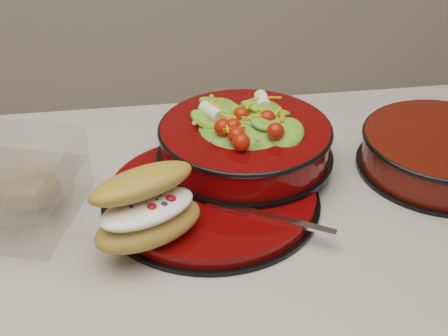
{
  "coord_description": "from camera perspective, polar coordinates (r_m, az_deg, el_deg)",
  "views": [
    {
      "loc": [
        -0.16,
        -0.58,
        1.38
      ],
      "look_at": [
        -0.06,
        0.1,
        0.94
      ],
      "focal_mm": 50.0,
      "sensor_mm": 36.0,
      "label": 1
    }
  ],
  "objects": [
    {
      "name": "salad_bowl",
      "position": [
        0.86,
        1.94,
        3.11
      ],
      "size": [
        0.25,
        0.25,
        0.1
      ],
      "rotation": [
        0.0,
        0.0,
        -0.03
      ],
      "color": "black",
      "rests_on": "dinner_plate"
    },
    {
      "name": "croissant",
      "position": [
        0.72,
        -7.03,
        -3.56
      ],
      "size": [
        0.15,
        0.14,
        0.08
      ],
      "rotation": [
        0.0,
        0.0,
        0.46
      ],
      "color": "#B97E38",
      "rests_on": "dinner_plate"
    },
    {
      "name": "fork",
      "position": [
        0.76,
        4.53,
        -4.51
      ],
      "size": [
        0.13,
        0.09,
        0.0
      ],
      "rotation": [
        0.0,
        0.0,
        1.01
      ],
      "color": "silver",
      "rests_on": "dinner_plate"
    },
    {
      "name": "dinner_plate",
      "position": [
        0.81,
        -1.12,
        -2.64
      ],
      "size": [
        0.29,
        0.29,
        0.02
      ],
      "rotation": [
        0.0,
        0.0,
        0.31
      ],
      "color": "black",
      "rests_on": "island_counter"
    },
    {
      "name": "extra_bowl",
      "position": [
        0.93,
        19.45,
        1.47
      ],
      "size": [
        0.24,
        0.24,
        0.05
      ],
      "rotation": [
        0.0,
        0.0,
        -0.32
      ],
      "color": "black",
      "rests_on": "island_counter"
    }
  ]
}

